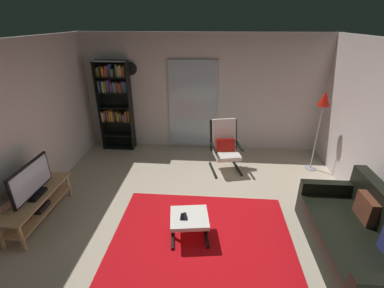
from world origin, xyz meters
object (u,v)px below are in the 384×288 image
bookshelf_near_tv (115,100)px  wall_clock (130,69)px  lounge_armchair (225,144)px  floor_lamp_by_shelf (323,105)px  television (31,182)px  ottoman (189,220)px  tv_stand (38,204)px  tv_remote (185,216)px  leather_sofa (360,239)px  cell_phone (183,217)px

bookshelf_near_tv → wall_clock: bearing=20.2°
lounge_armchair → wall_clock: 2.66m
bookshelf_near_tv → lounge_armchair: bearing=-18.2°
bookshelf_near_tv → floor_lamp_by_shelf: bookshelf_near_tv is taller
television → ottoman: television is taller
bookshelf_near_tv → wall_clock: bookshelf_near_tv is taller
tv_stand → floor_lamp_by_shelf: bearing=22.7°
television → tv_remote: television is taller
leather_sofa → tv_remote: leather_sofa is taller
bookshelf_near_tv → cell_phone: 3.52m
ottoman → tv_remote: size_ratio=4.04×
leather_sofa → television: bearing=175.2°
tv_remote → floor_lamp_by_shelf: floor_lamp_by_shelf is taller
lounge_armchair → cell_phone: size_ratio=7.30×
television → lounge_armchair: size_ratio=0.85×
bookshelf_near_tv → leather_sofa: 5.20m
bookshelf_near_tv → leather_sofa: (4.13, -3.04, -0.87)m
leather_sofa → lounge_armchair: lounge_armchair is taller
lounge_armchair → tv_remote: size_ratio=7.10×
tv_stand → floor_lamp_by_shelf: 5.17m
television → leather_sofa: television is taller
wall_clock → tv_remote: bearing=-63.5°
television → tv_stand: bearing=-141.6°
floor_lamp_by_shelf → lounge_armchair: bearing=-176.8°
floor_lamp_by_shelf → wall_clock: bearing=167.6°
cell_phone → lounge_armchair: bearing=72.2°
leather_sofa → tv_remote: size_ratio=12.69×
cell_phone → floor_lamp_by_shelf: floor_lamp_by_shelf is taller
bookshelf_near_tv → tv_remote: 3.53m
bookshelf_near_tv → leather_sofa: bookshelf_near_tv is taller
tv_remote → cell_phone: 0.03m
wall_clock → ottoman: bearing=-62.6°
lounge_armchair → floor_lamp_by_shelf: size_ratio=0.62×
bookshelf_near_tv → floor_lamp_by_shelf: bearing=-9.5°
television → leather_sofa: bearing=-4.8°
tv_stand → television: (0.00, 0.00, 0.40)m
leather_sofa → ottoman: bearing=175.2°
bookshelf_near_tv → cell_phone: bearing=-57.3°
floor_lamp_by_shelf → ottoman: bearing=-137.6°
television → floor_lamp_by_shelf: bearing=22.7°
leather_sofa → wall_clock: (-3.74, 3.18, 1.54)m
bookshelf_near_tv → floor_lamp_by_shelf: (4.28, -0.72, 0.20)m
tv_stand → bookshelf_near_tv: bearing=81.8°
television → ottoman: bearing=-4.7°
bookshelf_near_tv → leather_sofa: bearing=-36.4°
cell_phone → wall_clock: size_ratio=0.48×
ottoman → television: bearing=175.3°
floor_lamp_by_shelf → television: bearing=-157.3°
lounge_armchair → tv_remote: 2.15m
television → bookshelf_near_tv: size_ratio=0.43×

